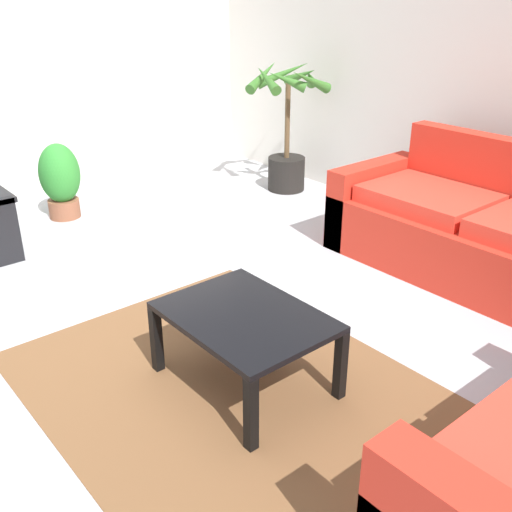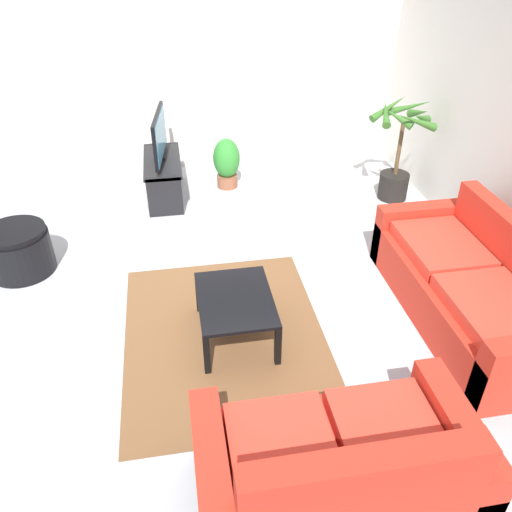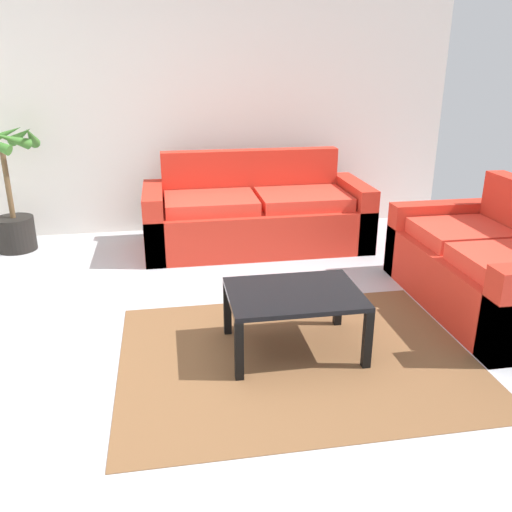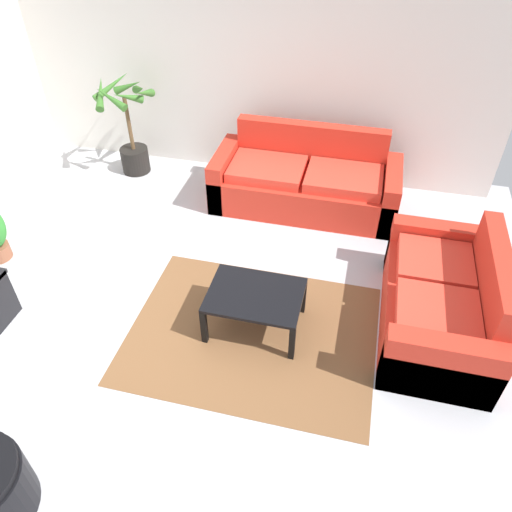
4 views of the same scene
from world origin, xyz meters
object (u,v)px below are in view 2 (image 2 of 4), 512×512
at_px(couch_main, 470,290).
at_px(tv, 160,136).
at_px(ottoman, 19,251).
at_px(potted_palm, 398,156).
at_px(couch_loveseat, 337,470).
at_px(coffee_table, 235,303).
at_px(potted_plant_small, 227,162).
at_px(tv_stand, 163,172).

height_order(couch_main, tv, tv).
bearing_deg(ottoman, potted_palm, 101.58).
relative_size(potted_palm, ottoman, 1.94).
bearing_deg(couch_loveseat, tv, -168.26).
relative_size(coffee_table, potted_palm, 0.67).
relative_size(potted_plant_small, ottoman, 1.04).
bearing_deg(ottoman, couch_main, 70.36).
relative_size(tv_stand, potted_plant_small, 1.67).
bearing_deg(potted_palm, ottoman, -78.42).
height_order(couch_main, tv_stand, couch_main).
bearing_deg(tv_stand, ottoman, -45.79).
distance_m(couch_loveseat, tv, 4.48).
bearing_deg(potted_plant_small, potted_palm, 71.60).
xyz_separation_m(couch_loveseat, coffee_table, (-1.60, -0.38, 0.05)).
height_order(tv, potted_plant_small, tv).
xyz_separation_m(tv_stand, ottoman, (1.43, -1.47, -0.09)).
distance_m(couch_loveseat, tv_stand, 4.46).
bearing_deg(couch_loveseat, couch_main, 131.67).
distance_m(couch_main, tv_stand, 3.86).
relative_size(couch_loveseat, ottoman, 2.60).
bearing_deg(potted_palm, potted_plant_small, -108.40).
distance_m(couch_main, coffee_table, 2.06).
relative_size(tv_stand, coffee_table, 1.33).
relative_size(tv, potted_plant_small, 1.46).
relative_size(couch_main, tv, 2.24).
height_order(tv_stand, potted_palm, potted_palm).
relative_size(couch_main, tv_stand, 1.96).
bearing_deg(ottoman, tv, 134.14).
bearing_deg(ottoman, couch_loveseat, 39.06).
xyz_separation_m(tv, ottoman, (1.43, -1.47, -0.57)).
bearing_deg(ottoman, tv_stand, 134.21).
distance_m(couch_main, ottoman, 4.30).
bearing_deg(couch_main, ottoman, -109.64).
bearing_deg(potted_palm, couch_main, -6.56).
bearing_deg(coffee_table, ottoman, -123.79).
bearing_deg(coffee_table, tv_stand, -169.24).
xyz_separation_m(couch_main, ottoman, (-1.45, -4.05, -0.06)).
relative_size(couch_loveseat, tv_stand, 1.50).
distance_m(potted_plant_small, ottoman, 2.77).
bearing_deg(couch_loveseat, potted_plant_small, -178.83).
xyz_separation_m(coffee_table, potted_palm, (-2.22, 2.32, 0.20)).
relative_size(couch_main, potted_palm, 1.75).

